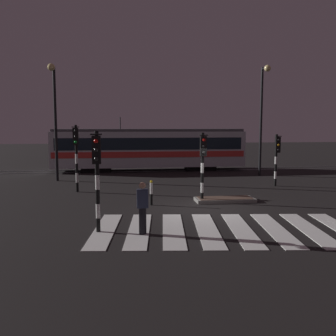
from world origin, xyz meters
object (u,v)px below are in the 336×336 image
object	(u,v)px
traffic_light_corner_far_left	(76,148)
pedestrian_waiting_at_kerb	(143,208)
traffic_light_corner_near_left	(97,166)
tram	(149,148)
bollard_island_edge	(151,193)
street_lamp_trackside_left	(54,109)
traffic_light_median_centre	(203,157)
traffic_light_corner_far_right	(277,152)
street_lamp_trackside_right	(263,108)

from	to	relation	value
traffic_light_corner_far_left	pedestrian_waiting_at_kerb	bearing A→B (deg)	-70.42
traffic_light_corner_near_left	pedestrian_waiting_at_kerb	world-z (taller)	traffic_light_corner_near_left
tram	pedestrian_waiting_at_kerb	size ratio (longest dim) A/B	8.73
traffic_light_corner_near_left	bollard_island_edge	distance (m)	4.90
traffic_light_corner_near_left	street_lamp_trackside_left	world-z (taller)	street_lamp_trackside_left
traffic_light_median_centre	tram	xyz separation A→B (m)	(-1.38, 12.74, -0.36)
street_lamp_trackside_left	bollard_island_edge	world-z (taller)	street_lamp_trackside_left
traffic_light_median_centre	pedestrian_waiting_at_kerb	bearing A→B (deg)	-123.03
traffic_light_corner_far_right	street_lamp_trackside_right	xyz separation A→B (m)	(0.84, 4.48, 2.74)
tram	bollard_island_edge	world-z (taller)	tram
traffic_light_corner_far_right	traffic_light_corner_near_left	distance (m)	12.83
street_lamp_trackside_left	pedestrian_waiting_at_kerb	distance (m)	13.73
traffic_light_corner_far_left	street_lamp_trackside_left	bearing A→B (deg)	112.15
traffic_light_corner_far_right	street_lamp_trackside_right	world-z (taller)	street_lamp_trackside_right
traffic_light_median_centre	traffic_light_corner_near_left	xyz separation A→B (m)	(-4.47, -4.30, 0.10)
traffic_light_corner_far_right	street_lamp_trackside_left	bearing A→B (deg)	164.09
traffic_light_corner_far_right	bollard_island_edge	size ratio (longest dim) A/B	2.71
traffic_light_corner_far_left	bollard_island_edge	size ratio (longest dim) A/B	3.19
street_lamp_trackside_left	tram	size ratio (longest dim) A/B	0.48
traffic_light_corner_far_left	street_lamp_trackside_left	size ratio (longest dim) A/B	0.49
traffic_light_corner_far_right	tram	xyz separation A→B (m)	(-6.65, 8.70, -0.24)
traffic_light_median_centre	traffic_light_corner_far_right	distance (m)	6.65
traffic_light_median_centre	street_lamp_trackside_left	size ratio (longest dim) A/B	0.44
traffic_light_corner_far_left	traffic_light_median_centre	bearing A→B (deg)	-30.90
street_lamp_trackside_right	bollard_island_edge	xyz separation A→B (m)	(-8.48, -8.72, -4.17)
street_lamp_trackside_left	bollard_island_edge	size ratio (longest dim) A/B	6.47
traffic_light_corner_near_left	street_lamp_trackside_right	xyz separation A→B (m)	(10.59, 12.83, 2.53)
traffic_light_median_centre	traffic_light_corner_far_right	xyz separation A→B (m)	(5.28, 4.04, -0.12)
traffic_light_corner_near_left	street_lamp_trackside_right	size ratio (longest dim) A/B	0.45
traffic_light_corner_far_right	bollard_island_edge	distance (m)	8.85
traffic_light_median_centre	traffic_light_corner_far_left	size ratio (longest dim) A/B	0.90
traffic_light_median_centre	traffic_light_corner_far_left	bearing A→B (deg)	149.10
traffic_light_median_centre	tram	distance (m)	12.82
traffic_light_corner_far_right	street_lamp_trackside_left	distance (m)	13.69
traffic_light_corner_far_right	traffic_light_corner_near_left	xyz separation A→B (m)	(-9.75, -8.35, 0.22)
pedestrian_waiting_at_kerb	bollard_island_edge	xyz separation A→B (m)	(0.67, 4.46, -0.32)
traffic_light_corner_far_left	traffic_light_corner_near_left	distance (m)	8.01
traffic_light_corner_near_left	traffic_light_corner_far_right	bearing A→B (deg)	40.58
traffic_light_corner_far_left	pedestrian_waiting_at_kerb	size ratio (longest dim) A/B	2.07
traffic_light_corner_near_left	street_lamp_trackside_right	bearing A→B (deg)	50.46
traffic_light_median_centre	pedestrian_waiting_at_kerb	world-z (taller)	traffic_light_median_centre
street_lamp_trackside_left	bollard_island_edge	bearing A→B (deg)	-56.27
traffic_light_median_centre	traffic_light_corner_far_left	world-z (taller)	traffic_light_corner_far_left
traffic_light_corner_far_left	street_lamp_trackside_right	bearing A→B (deg)	22.30
traffic_light_corner_near_left	pedestrian_waiting_at_kerb	distance (m)	1.99
bollard_island_edge	traffic_light_corner_far_right	bearing A→B (deg)	29.07
traffic_light_corner_far_right	tram	size ratio (longest dim) A/B	0.20
street_lamp_trackside_right	pedestrian_waiting_at_kerb	world-z (taller)	street_lamp_trackside_right
traffic_light_median_centre	street_lamp_trackside_left	distance (m)	11.15
traffic_light_corner_far_left	tram	xyz separation A→B (m)	(4.58, 9.18, -0.59)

